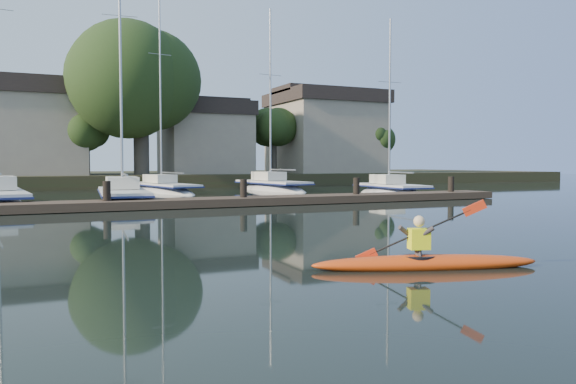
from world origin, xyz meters
name	(u,v)px	position (x,y,z in m)	size (l,w,h in m)	color
ground	(335,256)	(0.00, 0.00, 0.00)	(160.00, 160.00, 0.00)	black
kayak	(425,260)	(0.85, -1.87, 0.17)	(4.28, 1.86, 1.38)	#C33B0F
dock	(179,203)	(0.00, 14.00, 0.20)	(34.00, 2.00, 1.80)	#443527
sailboat_2	(123,207)	(-1.80, 18.03, -0.19)	(2.91, 9.58, 15.62)	silver
sailboat_4	(390,197)	(14.39, 18.82, -0.20)	(2.47, 7.22, 12.12)	silver
sailboat_6	(163,195)	(2.00, 26.91, -0.18)	(3.74, 9.98, 15.54)	silver
sailboat_7	(272,193)	(9.58, 26.36, -0.21)	(3.43, 8.99, 14.14)	silver
shore	(126,148)	(1.61, 40.29, 3.23)	(90.00, 25.25, 12.75)	#283219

